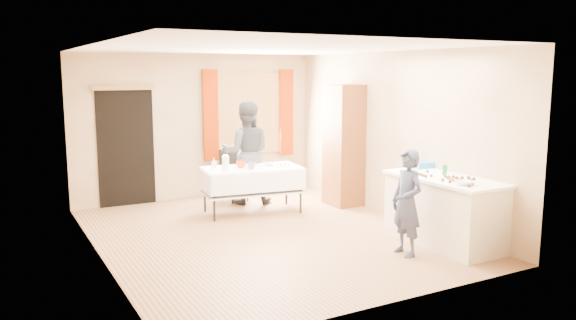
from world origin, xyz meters
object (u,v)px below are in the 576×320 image
cabinet (344,145)px  counter (444,211)px  girl (407,203)px  party_table (252,186)px  chair (234,185)px  woman (246,153)px

cabinet → counter: cabinet is taller
girl → counter: bearing=100.1°
counter → girl: 0.78m
party_table → cabinet: bearing=-0.5°
counter → cabinet: bearing=87.7°
party_table → girl: 2.99m
cabinet → party_table: size_ratio=1.22×
counter → chair: 3.97m
cabinet → woman: 1.69m
counter → party_table: (-1.52, 2.76, -0.01)m
party_table → girl: (0.79, -2.87, 0.22)m
cabinet → chair: size_ratio=2.23×
cabinet → counter: size_ratio=1.24×
cabinet → girl: size_ratio=1.54×
cabinet → chair: (-1.55, 1.17, -0.76)m
chair → party_table: bearing=-105.8°
cabinet → chair: bearing=143.0°
cabinet → party_table: 1.74m
counter → girl: bearing=-171.5°
party_table → chair: (0.07, 0.93, -0.17)m
cabinet → woman: size_ratio=1.16×
cabinet → woman: (-1.43, 0.89, -0.14)m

